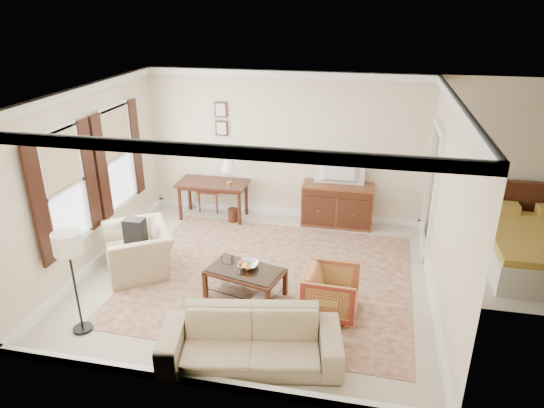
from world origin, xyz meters
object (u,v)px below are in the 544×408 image
at_px(tv, 340,162).
at_px(sofa, 251,333).
at_px(coffee_table, 245,276).
at_px(sideboard, 337,205).
at_px(striped_armchair, 331,290).
at_px(writing_desk, 213,187).
at_px(club_armchair, 138,243).

bearing_deg(tv, sofa, 80.58).
bearing_deg(coffee_table, tv, 68.20).
bearing_deg(sideboard, coffee_table, -111.66).
bearing_deg(striped_armchair, writing_desk, 45.31).
height_order(coffee_table, striped_armchair, striped_armchair).
xyz_separation_m(sideboard, tv, (0.00, -0.02, 0.87)).
height_order(sideboard, coffee_table, sideboard).
xyz_separation_m(striped_armchair, sofa, (-0.85, -1.20, 0.05)).
height_order(striped_armchair, sofa, sofa).
bearing_deg(sofa, club_armchair, 132.36).
bearing_deg(tv, writing_desk, 3.16).
distance_m(coffee_table, sofa, 1.43).
bearing_deg(striped_armchair, sideboard, 5.23).
xyz_separation_m(writing_desk, sofa, (1.79, -4.01, -0.22)).
distance_m(writing_desk, striped_armchair, 3.86).
xyz_separation_m(writing_desk, tv, (2.47, 0.14, 0.64)).
height_order(sideboard, tv, tv).
bearing_deg(sideboard, tv, -90.00).
xyz_separation_m(writing_desk, striped_armchair, (2.64, -2.80, -0.27)).
bearing_deg(writing_desk, striped_armchair, -46.77).
bearing_deg(writing_desk, coffee_table, -62.84).
relative_size(tv, striped_armchair, 1.21).
height_order(coffee_table, sofa, sofa).
bearing_deg(sideboard, writing_desk, -176.38).
relative_size(sideboard, tv, 1.48).
distance_m(writing_desk, club_armchair, 2.33).
relative_size(coffee_table, club_armchair, 1.07).
bearing_deg(tv, striped_armchair, 93.17).
bearing_deg(coffee_table, writing_desk, 117.16).
relative_size(writing_desk, sideboard, 1.02).
xyz_separation_m(sideboard, striped_armchair, (0.16, -2.96, -0.04)).
height_order(coffee_table, club_armchair, club_armchair).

